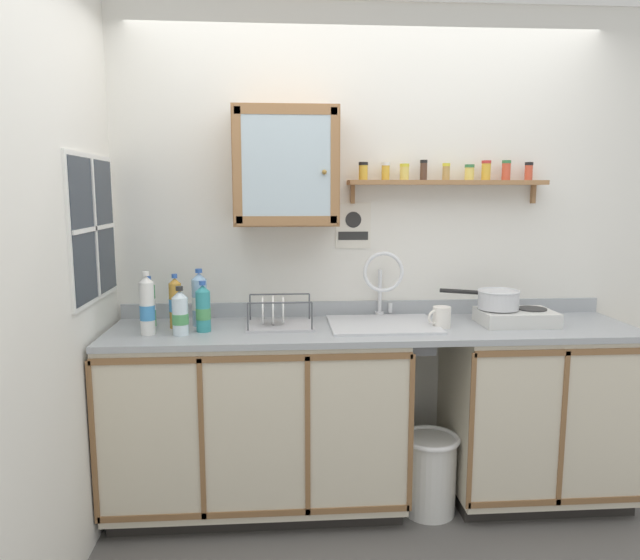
{
  "coord_description": "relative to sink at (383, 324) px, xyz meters",
  "views": [
    {
      "loc": [
        -0.48,
        -2.54,
        1.64
      ],
      "look_at": [
        -0.27,
        0.44,
        1.19
      ],
      "focal_mm": 32.59,
      "sensor_mm": 36.0,
      "label": 1
    }
  ],
  "objects": [
    {
      "name": "saucepan",
      "position": [
        0.6,
        -0.02,
        0.13
      ],
      "size": [
        0.39,
        0.25,
        0.1
      ],
      "color": "silver",
      "rests_on": "hot_plate_stove"
    },
    {
      "name": "bottle_juice_amber_3",
      "position": [
        -1.06,
        0.0,
        0.13
      ],
      "size": [
        0.06,
        0.06,
        0.27
      ],
      "color": "gold",
      "rests_on": "countertop"
    },
    {
      "name": "bottle_opaque_white_2",
      "position": [
        -1.17,
        -0.13,
        0.14
      ],
      "size": [
        0.07,
        0.07,
        0.31
      ],
      "color": "white",
      "rests_on": "countertop"
    },
    {
      "name": "bottle_water_blue_1",
      "position": [
        -0.94,
        0.05,
        0.13
      ],
      "size": [
        0.08,
        0.08,
        0.29
      ],
      "color": "#8CB7E0",
      "rests_on": "countertop"
    },
    {
      "name": "warning_sign",
      "position": [
        -0.13,
        0.24,
        0.5
      ],
      "size": [
        0.19,
        0.01,
        0.25
      ],
      "color": "silver"
    },
    {
      "name": "bottle_water_clear_5",
      "position": [
        -1.01,
        -0.15,
        0.1
      ],
      "size": [
        0.08,
        0.08,
        0.24
      ],
      "color": "silver",
      "rests_on": "countertop"
    },
    {
      "name": "trash_bin",
      "position": [
        0.23,
        -0.16,
        -0.75
      ],
      "size": [
        0.3,
        0.3,
        0.41
      ],
      "color": "silver",
      "rests_on": "ground"
    },
    {
      "name": "hot_plate_stove",
      "position": [
        0.69,
        -0.04,
        0.04
      ],
      "size": [
        0.38,
        0.26,
        0.08
      ],
      "color": "silver",
      "rests_on": "countertop"
    },
    {
      "name": "lower_cabinet_run",
      "position": [
        -0.65,
        -0.04,
        -0.49
      ],
      "size": [
        1.49,
        0.59,
        0.93
      ],
      "color": "black",
      "rests_on": "ground"
    },
    {
      "name": "dish_rack",
      "position": [
        -0.54,
        -0.01,
        0.03
      ],
      "size": [
        0.34,
        0.26,
        0.16
      ],
      "color": "#B2B2B7",
      "rests_on": "countertop"
    },
    {
      "name": "back_wall",
      "position": [
        -0.06,
        0.27,
        0.4
      ],
      "size": [
        3.31,
        0.07,
        2.69
      ],
      "color": "silver",
      "rests_on": "ground"
    },
    {
      "name": "mug",
      "position": [
        0.28,
        -0.09,
        0.05
      ],
      "size": [
        0.13,
        0.09,
        0.11
      ],
      "color": "white",
      "rests_on": "countertop"
    },
    {
      "name": "floor",
      "position": [
        -0.06,
        -0.37,
        -0.96
      ],
      "size": [
        5.71,
        5.71,
        0.0
      ],
      "primitive_type": "plane",
      "color": "#565451",
      "rests_on": "ground"
    },
    {
      "name": "spice_shelf",
      "position": [
        0.37,
        0.18,
        0.75
      ],
      "size": [
        1.06,
        0.14,
        0.23
      ],
      "color": "#996B42"
    },
    {
      "name": "backsplash",
      "position": [
        -0.06,
        0.24,
        0.04
      ],
      "size": [
        2.67,
        0.02,
        0.08
      ],
      "primitive_type": "cube",
      "color": "#9EA3A8",
      "rests_on": "countertop"
    },
    {
      "name": "window",
      "position": [
        -1.4,
        -0.12,
        0.51
      ],
      "size": [
        0.03,
        0.65,
        0.69
      ],
      "color": "#262D38"
    },
    {
      "name": "bottle_soda_green_4",
      "position": [
        -1.2,
        0.05,
        0.12
      ],
      "size": [
        0.06,
        0.06,
        0.26
      ],
      "color": "#4CB266",
      "rests_on": "countertop"
    },
    {
      "name": "bottle_detergent_teal_0",
      "position": [
        -0.91,
        -0.08,
        0.11
      ],
      "size": [
        0.07,
        0.07,
        0.25
      ],
      "color": "teal",
      "rests_on": "countertop"
    },
    {
      "name": "side_wall_left",
      "position": [
        -1.43,
        -0.66,
        0.39
      ],
      "size": [
        0.05,
        3.42,
        2.69
      ],
      "primitive_type": "cube",
      "color": "silver",
      "rests_on": "ground"
    },
    {
      "name": "lower_cabinet_run_right",
      "position": [
        0.83,
        -0.04,
        -0.49
      ],
      "size": [
        0.93,
        0.59,
        0.93
      ],
      "color": "black",
      "rests_on": "ground"
    },
    {
      "name": "wall_cabinet",
      "position": [
        -0.49,
        0.12,
        0.81
      ],
      "size": [
        0.53,
        0.29,
        0.6
      ],
      "color": "#996B42"
    },
    {
      "name": "countertop",
      "position": [
        -0.06,
        -0.04,
        -0.02
      ],
      "size": [
        2.67,
        0.62,
        0.03
      ],
      "primitive_type": "cube",
      "color": "#9EA3A8",
      "rests_on": "lower_cabinet_run"
    },
    {
      "name": "sink",
      "position": [
        0.0,
        0.0,
        0.0
      ],
      "size": [
        0.55,
        0.48,
        0.48
      ],
      "color": "silver",
      "rests_on": "countertop"
    }
  ]
}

